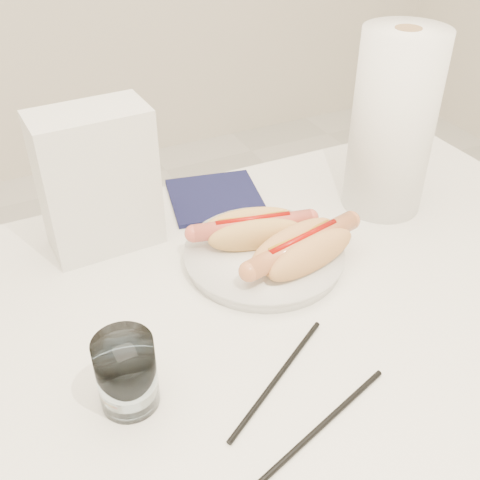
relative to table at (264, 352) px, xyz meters
name	(u,v)px	position (x,y,z in m)	size (l,w,h in m)	color
table	(264,352)	(0.00, 0.00, 0.00)	(1.20, 0.80, 0.75)	white
plate	(264,257)	(0.06, 0.12, 0.07)	(0.23, 0.23, 0.02)	white
hotdog_left	(253,230)	(0.06, 0.15, 0.10)	(0.18, 0.10, 0.05)	#E8AE5C
hotdog_right	(303,249)	(0.10, 0.07, 0.10)	(0.20, 0.11, 0.05)	#E59E59
water_glass	(127,373)	(-0.20, -0.05, 0.11)	(0.07, 0.07, 0.09)	white
chopstick_near	(278,377)	(-0.03, -0.10, 0.06)	(0.01, 0.01, 0.22)	black
chopstick_far	(322,426)	(-0.02, -0.18, 0.06)	(0.01, 0.01, 0.22)	black
napkin_box	(98,181)	(-0.14, 0.27, 0.17)	(0.17, 0.09, 0.22)	silver
navy_napkin	(215,197)	(0.07, 0.32, 0.06)	(0.16, 0.16, 0.01)	#111335
paper_towel_roll	(393,124)	(0.32, 0.18, 0.21)	(0.13, 0.13, 0.30)	white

